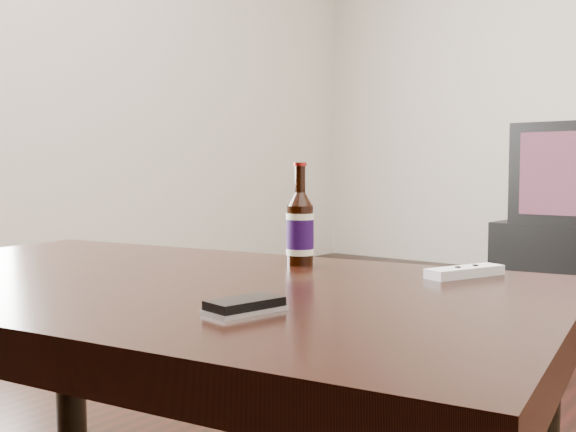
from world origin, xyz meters
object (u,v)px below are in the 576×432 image
Objects in this scene: beer_bottle at (300,229)px; remote at (465,272)px; phone at (245,306)px; coffee_table at (169,316)px.

remote is (0.32, 0.06, -0.06)m from beer_bottle.
phone is 0.71× the size of remote.
coffee_table is 0.32m from phone.
remote is at bearing 40.44° from coffee_table.
beer_bottle is 0.33m from remote.
coffee_table is at bearing -105.29° from beer_bottle.
beer_bottle is at bearing 74.71° from coffee_table.
beer_bottle is 1.77× the size of phone.
beer_bottle reaches higher than coffee_table.
coffee_table is 6.95× the size of beer_bottle.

